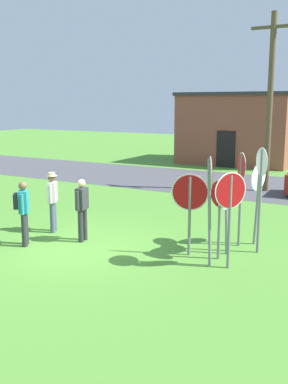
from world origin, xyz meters
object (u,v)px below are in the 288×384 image
at_px(person_holding_notes, 23,209).
at_px(person_on_left, 82,207).
at_px(utility_pole, 270,100).
at_px(stop_sign_far_back, 241,183).
at_px(stop_sign_low_front, 230,203).
at_px(stop_sign_center_cluster, 227,201).
at_px(stop_sign_rear_right, 220,206).
at_px(stop_sign_nearest, 210,192).
at_px(stop_sign_tallest, 261,183).
at_px(person_with_sunhat, 53,198).
at_px(stop_sign_rear_left, 258,190).
at_px(stop_sign_leaning_right, 190,200).

height_order(person_holding_notes, person_on_left, same).
relative_size(utility_pole, person_holding_notes, 4.28).
xyz_separation_m(stop_sign_far_back, stop_sign_low_front, (0.30, -1.71, -0.15)).
xyz_separation_m(stop_sign_center_cluster, stop_sign_rear_right, (-0.01, -0.46, -0.03)).
xyz_separation_m(utility_pole, stop_sign_rear_right, (1.24, -9.11, -2.50)).
height_order(stop_sign_nearest, stop_sign_tallest, stop_sign_tallest).
distance_m(stop_sign_tallest, stop_sign_low_front, 1.46).
bearing_deg(person_holding_notes, person_with_sunhat, 97.77).
bearing_deg(stop_sign_nearest, person_holding_notes, -168.70).
distance_m(stop_sign_far_back, person_on_left, 4.21).
height_order(stop_sign_far_back, stop_sign_low_front, stop_sign_far_back).
distance_m(stop_sign_nearest, person_holding_notes, 4.90).
bearing_deg(stop_sign_low_front, stop_sign_tallest, 78.48).
relative_size(utility_pole, person_with_sunhat, 4.17).
bearing_deg(stop_sign_far_back, person_on_left, -156.25).
relative_size(stop_sign_rear_left, stop_sign_center_cluster, 1.11).
relative_size(stop_sign_rear_left, person_holding_notes, 1.28).
relative_size(stop_sign_center_cluster, person_with_sunhat, 1.12).
bearing_deg(stop_sign_nearest, stop_sign_center_cluster, 86.86).
relative_size(stop_sign_center_cluster, stop_sign_rear_right, 1.01).
relative_size(stop_sign_center_cluster, stop_sign_far_back, 0.80).
bearing_deg(stop_sign_tallest, person_on_left, -162.72).
xyz_separation_m(utility_pole, person_with_sunhat, (-3.74, -9.23, -2.81)).
relative_size(stop_sign_rear_left, stop_sign_leaning_right, 1.07).
bearing_deg(person_on_left, stop_sign_tallest, 17.28).
bearing_deg(person_holding_notes, utility_pole, 71.47).
height_order(stop_sign_far_back, stop_sign_tallest, stop_sign_tallest).
height_order(stop_sign_rear_right, person_holding_notes, stop_sign_rear_right).
relative_size(stop_sign_nearest, stop_sign_low_front, 1.15).
height_order(stop_sign_center_cluster, person_on_left, stop_sign_center_cluster).
relative_size(stop_sign_rear_right, person_on_left, 1.14).
distance_m(utility_pole, stop_sign_low_front, 9.98).
bearing_deg(utility_pole, person_holding_notes, -108.53).
distance_m(stop_sign_rear_left, person_on_left, 4.64).
distance_m(stop_sign_center_cluster, stop_sign_rear_right, 0.46).
bearing_deg(stop_sign_low_front, person_with_sunhat, 176.31).
bearing_deg(stop_sign_low_front, utility_pole, 99.75).
bearing_deg(person_on_left, stop_sign_leaning_right, 6.66).
bearing_deg(person_holding_notes, stop_sign_far_back, 29.16).
bearing_deg(utility_pole, person_on_left, -104.43).
bearing_deg(stop_sign_nearest, stop_sign_tallest, 63.60).
relative_size(stop_sign_rear_right, stop_sign_low_front, 0.88).
distance_m(stop_sign_rear_right, stop_sign_tallest, 1.25).
bearing_deg(stop_sign_rear_right, stop_sign_leaning_right, -173.41).
bearing_deg(stop_sign_rear_right, person_with_sunhat, -178.60).
bearing_deg(stop_sign_rear_left, stop_sign_rear_right, -106.35).
height_order(stop_sign_tallest, stop_sign_leaning_right, stop_sign_tallest).
xyz_separation_m(stop_sign_rear_left, person_with_sunhat, (-5.44, -1.68, -0.49)).
bearing_deg(stop_sign_nearest, utility_pole, 97.08).
distance_m(stop_sign_rear_left, stop_sign_nearest, 2.18).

